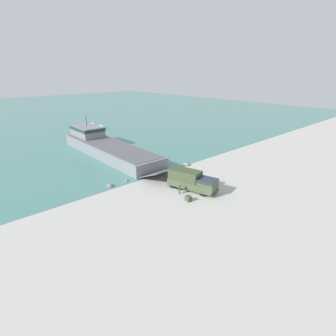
{
  "coord_description": "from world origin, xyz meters",
  "views": [
    {
      "loc": [
        -27.37,
        -28.67,
        17.45
      ],
      "look_at": [
        0.33,
        2.05,
        2.14
      ],
      "focal_mm": 28.0,
      "sensor_mm": 36.0,
      "label": 1
    }
  ],
  "objects_px": {
    "landing_craft": "(105,146)",
    "moored_boat_a": "(92,127)",
    "military_truck": "(192,180)",
    "cargo_crate": "(188,198)",
    "soldier_on_ramp": "(179,188)"
  },
  "relations": [
    {
      "from": "moored_boat_a",
      "to": "landing_craft",
      "type": "bearing_deg",
      "value": -5.17
    },
    {
      "from": "soldier_on_ramp",
      "to": "cargo_crate",
      "type": "bearing_deg",
      "value": -77.32
    },
    {
      "from": "military_truck",
      "to": "cargo_crate",
      "type": "bearing_deg",
      "value": -68.25
    },
    {
      "from": "moored_boat_a",
      "to": "cargo_crate",
      "type": "distance_m",
      "value": 56.3
    },
    {
      "from": "landing_craft",
      "to": "moored_boat_a",
      "type": "bearing_deg",
      "value": 69.89
    },
    {
      "from": "soldier_on_ramp",
      "to": "moored_boat_a",
      "type": "bearing_deg",
      "value": 103.93
    },
    {
      "from": "moored_boat_a",
      "to": "cargo_crate",
      "type": "xyz_separation_m",
      "value": [
        -12.86,
        -54.81,
        -0.28
      ]
    },
    {
      "from": "military_truck",
      "to": "soldier_on_ramp",
      "type": "distance_m",
      "value": 2.58
    },
    {
      "from": "landing_craft",
      "to": "moored_boat_a",
      "type": "xyz_separation_m",
      "value": [
        9.94,
        26.01,
        -1.12
      ]
    },
    {
      "from": "moored_boat_a",
      "to": "military_truck",
      "type": "bearing_deg",
      "value": 5.25
    },
    {
      "from": "military_truck",
      "to": "cargo_crate",
      "type": "distance_m",
      "value": 4.09
    },
    {
      "from": "landing_craft",
      "to": "military_truck",
      "type": "bearing_deg",
      "value": -88.72
    },
    {
      "from": "landing_craft",
      "to": "cargo_crate",
      "type": "bearing_deg",
      "value": -95.0
    },
    {
      "from": "landing_craft",
      "to": "soldier_on_ramp",
      "type": "xyz_separation_m",
      "value": [
        -2.27,
        -26.26,
        -0.82
      ]
    },
    {
      "from": "landing_craft",
      "to": "military_truck",
      "type": "relative_size",
      "value": 4.41
    }
  ]
}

